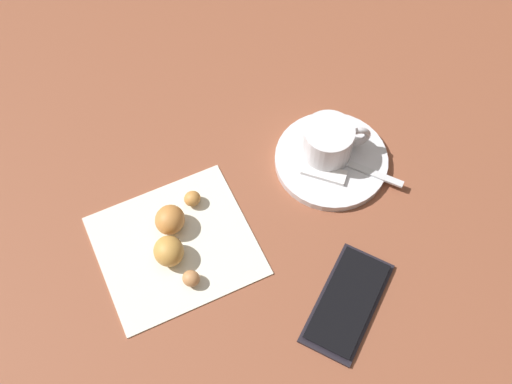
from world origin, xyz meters
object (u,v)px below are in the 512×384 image
cell_phone (347,302)px  espresso_cup (329,142)px  croissant (173,235)px  napkin (175,245)px  saucer (331,160)px  teaspoon (338,159)px  sugar_packet (324,173)px

cell_phone → espresso_cup: bearing=-119.2°
espresso_cup → croissant: 0.23m
espresso_cup → croissant: espresso_cup is taller
napkin → saucer: bearing=178.6°
saucer → napkin: 0.23m
saucer → cell_phone: (0.10, 0.17, -0.00)m
napkin → cell_phone: size_ratio=1.23×
espresso_cup → teaspoon: 0.03m
saucer → croissant: croissant is taller
croissant → sugar_packet: bearing=173.1°
sugar_packet → croissant: 0.21m
saucer → cell_phone: 0.20m
saucer → teaspoon: (-0.00, 0.01, 0.01)m
teaspoon → cell_phone: teaspoon is taller
espresso_cup → teaspoon: (-0.01, 0.02, -0.02)m
saucer → sugar_packet: (0.02, 0.01, 0.01)m
saucer → croissant: size_ratio=1.26×
napkin → croissant: bearing=-102.4°
teaspoon → cell_phone: (0.10, 0.16, -0.01)m
espresso_cup → teaspoon: espresso_cup is taller
saucer → napkin: size_ratio=0.80×
napkin → cell_phone: (-0.13, 0.17, 0.00)m
croissant → cell_phone: size_ratio=0.78×
espresso_cup → sugar_packet: espresso_cup is taller
espresso_cup → sugar_packet: 0.04m
teaspoon → sugar_packet: bearing=13.6°
espresso_cup → cell_phone: size_ratio=0.57×
saucer → sugar_packet: bearing=31.8°
saucer → teaspoon: 0.01m
croissant → napkin: bearing=77.6°
napkin → cell_phone: bearing=127.2°
napkin → teaspoon: bearing=176.8°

